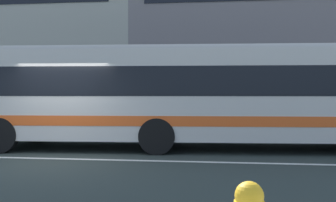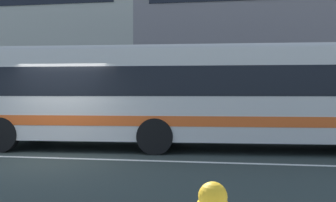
# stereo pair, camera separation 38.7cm
# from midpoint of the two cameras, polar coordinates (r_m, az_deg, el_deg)

# --- Properties ---
(ground_plane) EXTENTS (160.00, 160.00, 0.00)m
(ground_plane) POSITION_cam_midpoint_polar(r_m,az_deg,el_deg) (10.27, -18.12, -8.30)
(ground_plane) COLOR #2D3632
(lane_centre_line) EXTENTS (60.00, 0.16, 0.01)m
(lane_centre_line) POSITION_cam_midpoint_polar(r_m,az_deg,el_deg) (10.27, -18.12, -8.27)
(lane_centre_line) COLOR silver
(lane_centre_line) RESTS_ON ground_plane
(apartment_block_right) EXTENTS (21.12, 11.49, 12.95)m
(apartment_block_right) POSITION_cam_midpoint_polar(r_m,az_deg,el_deg) (25.83, 20.69, 11.90)
(apartment_block_right) COLOR gray
(apartment_block_right) RESTS_ON ground_plane
(transit_bus) EXTENTS (12.52, 3.28, 3.02)m
(transit_bus) POSITION_cam_midpoint_polar(r_m,az_deg,el_deg) (11.38, 1.76, 1.17)
(transit_bus) COLOR beige
(transit_bus) RESTS_ON ground_plane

